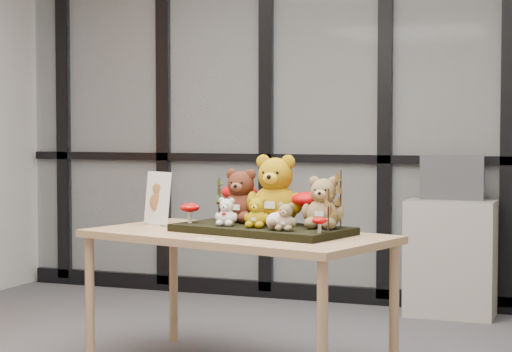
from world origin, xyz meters
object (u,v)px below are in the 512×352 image
at_px(bear_beige_small, 286,215).
at_px(mushroom_back_right, 308,207).
at_px(bear_white_bow, 227,210).
at_px(sign_holder, 158,201).
at_px(bear_small_yellow, 257,211).
at_px(bear_pooh_yellow, 276,186).
at_px(mushroom_front_right, 320,224).
at_px(mushroom_back_left, 239,200).
at_px(monitor, 452,178).
at_px(bear_tan_back, 324,200).
at_px(diorama_tray, 262,229).
at_px(bear_brown_medium, 241,193).
at_px(display_table, 237,245).
at_px(mushroom_front_left, 190,212).
at_px(cabinet, 450,258).
at_px(plush_cream_hedgehog, 276,220).

height_order(bear_beige_small, mushroom_back_right, mushroom_back_right).
distance_m(bear_white_bow, bear_beige_small, 0.37).
bearing_deg(sign_holder, bear_small_yellow, 7.47).
relative_size(bear_pooh_yellow, mushroom_front_right, 4.76).
height_order(bear_white_bow, mushroom_back_left, mushroom_back_left).
height_order(bear_pooh_yellow, mushroom_front_right, bear_pooh_yellow).
xyz_separation_m(mushroom_front_right, monitor, (0.31, 2.06, 0.12)).
bearing_deg(bear_tan_back, diorama_tray, -165.30).
bearing_deg(bear_brown_medium, bear_small_yellow, -36.38).
xyz_separation_m(bear_brown_medium, sign_holder, (-0.51, 0.02, -0.06)).
xyz_separation_m(diorama_tray, mushroom_front_right, (0.37, -0.21, 0.06)).
bearing_deg(bear_tan_back, mushroom_front_right, -63.66).
xyz_separation_m(bear_pooh_yellow, monitor, (0.64, 1.77, -0.03)).
xyz_separation_m(display_table, monitor, (0.81, 1.88, 0.27)).
xyz_separation_m(mushroom_back_left, mushroom_front_left, (-0.20, -0.22, -0.05)).
distance_m(bear_pooh_yellow, cabinet, 1.96).
xyz_separation_m(bear_white_bow, mushroom_front_right, (0.54, -0.13, -0.04)).
relative_size(display_table, plush_cream_hedgehog, 17.99).
bearing_deg(bear_tan_back, monitor, 94.65).
distance_m(bear_beige_small, monitor, 2.10).
height_order(mushroom_back_left, mushroom_front_left, mushroom_back_left).
relative_size(bear_tan_back, mushroom_back_left, 1.30).
relative_size(mushroom_back_right, sign_holder, 0.65).
distance_m(bear_brown_medium, bear_tan_back, 0.51).
distance_m(mushroom_front_left, mushroom_front_right, 0.80).
bearing_deg(monitor, bear_pooh_yellow, -109.74).
height_order(sign_holder, cabinet, sign_holder).
relative_size(bear_tan_back, monitor, 0.67).
xyz_separation_m(bear_brown_medium, bear_small_yellow, (0.17, -0.22, -0.07)).
xyz_separation_m(bear_beige_small, mushroom_back_left, (-0.40, 0.39, 0.03)).
relative_size(plush_cream_hedgehog, monitor, 0.22).
bearing_deg(bear_brown_medium, bear_pooh_yellow, 4.32).
distance_m(bear_small_yellow, mushroom_front_right, 0.38).
distance_m(display_table, bear_beige_small, 0.40).
relative_size(mushroom_front_left, mushroom_front_right, 1.38).
height_order(bear_white_bow, cabinet, bear_white_bow).
xyz_separation_m(plush_cream_hedgehog, monitor, (0.55, 2.01, 0.12)).
height_order(diorama_tray, cabinet, cabinet).
relative_size(bear_tan_back, mushroom_back_right, 1.47).
distance_m(mushroom_front_right, monitor, 2.09).
relative_size(bear_brown_medium, mushroom_front_right, 3.73).
relative_size(bear_white_bow, monitor, 0.37).
xyz_separation_m(bear_white_bow, mushroom_front_left, (-0.24, 0.07, -0.02)).
bearing_deg(display_table, bear_white_bow, -113.50).
bearing_deg(display_table, mushroom_front_right, -4.46).
relative_size(bear_pooh_yellow, plush_cream_hedgehog, 4.19).
bearing_deg(mushroom_back_left, bear_tan_back, -21.62).
bearing_deg(mushroom_back_left, mushroom_front_right, -35.68).
height_order(bear_tan_back, cabinet, bear_tan_back).
bearing_deg(diorama_tray, mushroom_back_right, 34.33).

